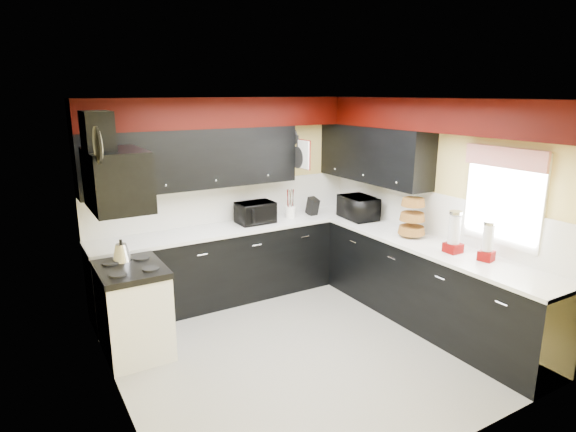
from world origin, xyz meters
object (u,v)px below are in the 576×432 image
at_px(microwave, 359,208).
at_px(knife_block, 313,207).
at_px(kettle, 122,252).
at_px(toaster_oven, 256,213).
at_px(utensil_crock, 290,212).

height_order(microwave, knife_block, microwave).
bearing_deg(knife_block, kettle, -172.03).
distance_m(microwave, knife_block, 0.63).
relative_size(knife_block, kettle, 1.22).
bearing_deg(toaster_oven, kettle, -163.43).
xyz_separation_m(toaster_oven, utensil_crock, (0.52, 0.01, -0.06)).
bearing_deg(utensil_crock, kettle, -166.58).
bearing_deg(knife_block, utensil_crock, 170.98).
relative_size(toaster_oven, kettle, 2.39).
bearing_deg(toaster_oven, knife_block, -2.28).
relative_size(microwave, kettle, 2.75).
bearing_deg(utensil_crock, toaster_oven, -179.32).
height_order(toaster_oven, knife_block, toaster_oven).
xyz_separation_m(utensil_crock, kettle, (-2.30, -0.55, -0.01)).
distance_m(toaster_oven, knife_block, 0.85).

